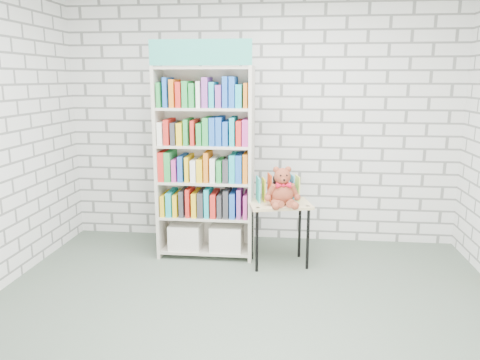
# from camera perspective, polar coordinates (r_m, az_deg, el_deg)

# --- Properties ---
(ground) EXTENTS (4.50, 4.50, 0.00)m
(ground) POSITION_cam_1_polar(r_m,az_deg,el_deg) (3.92, 0.34, -16.54)
(ground) COLOR #4D5B4D
(ground) RESTS_ON ground
(room_shell) EXTENTS (4.52, 4.02, 2.81)m
(room_shell) POSITION_cam_1_polar(r_m,az_deg,el_deg) (3.44, 0.38, 10.50)
(room_shell) COLOR silver
(room_shell) RESTS_ON ground
(bookshelf) EXTENTS (1.01, 0.39, 2.26)m
(bookshelf) POSITION_cam_1_polar(r_m,az_deg,el_deg) (4.93, -4.24, 2.19)
(bookshelf) COLOR beige
(bookshelf) RESTS_ON ground
(display_table) EXTENTS (0.69, 0.55, 0.66)m
(display_table) POSITION_cam_1_polar(r_m,az_deg,el_deg) (4.78, 4.84, -3.85)
(display_table) COLOR #CFB57C
(display_table) RESTS_ON ground
(table_books) EXTENTS (0.46, 0.28, 0.25)m
(table_books) POSITION_cam_1_polar(r_m,az_deg,el_deg) (4.82, 4.64, -1.02)
(table_books) COLOR #28B0A9
(table_books) RESTS_ON display_table
(teddy_bear) EXTENTS (0.36, 0.34, 0.39)m
(teddy_bear) POSITION_cam_1_polar(r_m,az_deg,el_deg) (4.63, 5.20, -1.24)
(teddy_bear) COLOR brown
(teddy_bear) RESTS_ON display_table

